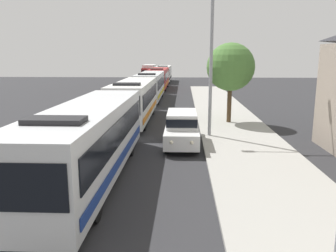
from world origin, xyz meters
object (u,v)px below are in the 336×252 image
white_suv (182,127)px  streetlamp_mid (211,51)px  box_truck_oncoming (149,72)px  bus_fourth_in_line (159,78)px  roadside_tree (231,67)px  bus_rear (164,73)px  bus_lead (90,139)px  bus_second_in_line (134,99)px  bus_middle (150,85)px

white_suv → streetlamp_mid: bearing=47.1°
box_truck_oncoming → streetlamp_mid: size_ratio=0.96×
bus_fourth_in_line → white_suv: bus_fourth_in_line is taller
box_truck_oncoming → roadside_tree: roadside_tree is taller
bus_rear → bus_lead: bearing=-90.0°
bus_rear → roadside_tree: bearing=-79.9°
bus_lead → bus_second_in_line: size_ratio=1.10×
bus_second_in_line → bus_rear: bearing=90.0°
bus_lead → box_truck_oncoming: 57.02m
bus_rear → box_truck_oncoming: 5.97m
bus_middle → bus_rear: bearing=90.0°
box_truck_oncoming → roadside_tree: (10.46, -45.13, 2.46)m
bus_fourth_in_line → bus_rear: (-0.00, 13.25, -0.00)m
bus_second_in_line → bus_rear: 39.32m
bus_second_in_line → bus_lead: bearing=-90.0°
bus_rear → streetlamp_mid: size_ratio=1.40×
bus_lead → bus_rear: size_ratio=1.02×
streetlamp_mid → bus_fourth_in_line: bearing=99.8°
bus_second_in_line → streetlamp_mid: size_ratio=1.31×
bus_middle → bus_rear: (-0.00, 26.44, -0.00)m
white_suv → box_truck_oncoming: box_truck_oncoming is taller
bus_fourth_in_line → streetlamp_mid: streetlamp_mid is taller
bus_fourth_in_line → roadside_tree: 27.95m
bus_fourth_in_line → roadside_tree: (7.16, -26.90, 2.48)m
bus_fourth_in_line → bus_rear: 13.25m
bus_middle → roadside_tree: 15.67m
bus_second_in_line → bus_rear: size_ratio=0.93×
bus_rear → white_suv: (3.70, -46.38, -0.66)m
bus_fourth_in_line → bus_second_in_line: bearing=-90.0°
bus_second_in_line → streetlamp_mid: (5.40, -5.23, 3.58)m
bus_middle → bus_fourth_in_line: 13.19m
white_suv → roadside_tree: (3.46, 6.22, 3.14)m
box_truck_oncoming → bus_lead: bearing=-86.7°
streetlamp_mid → bus_rear: bearing=96.9°
bus_lead → bus_middle: same height
bus_rear → white_suv: bearing=-85.4°
bus_middle → roadside_tree: size_ratio=2.11×
bus_lead → roadside_tree: 14.02m
bus_fourth_in_line → white_suv: (3.70, -33.12, -0.66)m
bus_rear → box_truck_oncoming: (-3.30, 4.98, 0.02)m
white_suv → box_truck_oncoming: bearing=97.8°
streetlamp_mid → roadside_tree: streetlamp_mid is taller
bus_second_in_line → white_suv: size_ratio=2.14×
box_truck_oncoming → streetlamp_mid: (8.70, -49.52, 3.56)m
bus_middle → box_truck_oncoming: bus_middle is taller
streetlamp_mid → bus_middle: bearing=106.6°
bus_fourth_in_line → streetlamp_mid: bearing=-80.2°
bus_rear → roadside_tree: roadside_tree is taller
white_suv → roadside_tree: roadside_tree is taller
bus_lead → bus_middle: size_ratio=0.99×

